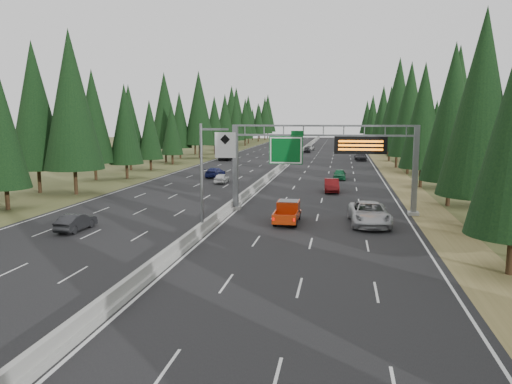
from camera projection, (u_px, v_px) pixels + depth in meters
road at (286, 165)px, 90.13m from camera, size 32.00×260.00×0.08m
shoulder_right at (387, 167)px, 87.13m from camera, size 3.60×260.00×0.06m
shoulder_left at (191, 164)px, 93.12m from camera, size 3.60×260.00×0.06m
median_barrier at (286, 163)px, 90.07m from camera, size 0.70×260.00×0.85m
sign_gantry at (330, 155)px, 43.88m from camera, size 16.75×0.98×7.80m
hov_sign_pole at (209, 171)px, 35.70m from camera, size 2.80×0.50×8.00m
tree_row_right at (424, 112)px, 74.65m from camera, size 12.41×242.45×18.73m
tree_row_left at (146, 113)px, 81.33m from camera, size 12.14×245.07×18.95m
silver_minivan at (369, 214)px, 39.43m from camera, size 3.40×6.67×1.80m
red_pickup at (288, 210)px, 40.61m from camera, size 1.85×5.17×1.68m
car_ahead_green at (340, 174)px, 68.67m from camera, size 1.68×4.16×1.42m
car_ahead_dkred at (332, 185)px, 56.94m from camera, size 1.87×4.69×1.52m
car_ahead_dkgrey at (361, 156)px, 99.21m from camera, size 2.46×5.62×1.61m
car_ahead_white at (309, 148)px, 129.40m from camera, size 2.63×4.88×1.30m
car_ahead_far at (307, 150)px, 121.79m from camera, size 1.96×4.34×1.45m
car_onc_near at (76, 222)px, 37.49m from camera, size 1.55×3.98×1.29m
car_onc_blue at (215, 172)px, 71.17m from camera, size 2.16×4.92×1.41m
car_onc_white at (222, 178)px, 64.80m from camera, size 1.53×3.75×1.27m
car_onc_far at (226, 156)px, 100.17m from camera, size 3.15×5.92×1.58m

